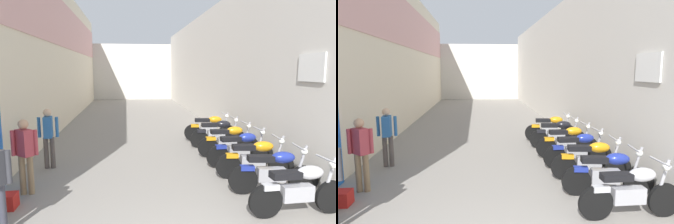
% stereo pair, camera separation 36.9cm
% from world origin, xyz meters
% --- Properties ---
extents(ground_plane, '(39.10, 39.10, 0.00)m').
position_xyz_m(ground_plane, '(0.00, 9.55, 0.00)').
color(ground_plane, gray).
extents(building_left, '(0.45, 23.10, 6.37)m').
position_xyz_m(building_left, '(-3.53, 11.50, 3.22)').
color(building_left, beige).
rests_on(building_left, ground).
extents(building_right, '(0.45, 23.10, 5.38)m').
position_xyz_m(building_right, '(3.54, 11.54, 2.69)').
color(building_right, beige).
rests_on(building_right, ground).
extents(building_far_end, '(9.68, 2.00, 4.76)m').
position_xyz_m(building_far_end, '(0.00, 24.10, 2.38)').
color(building_far_end, beige).
rests_on(building_far_end, ground).
extents(motorcycle_nearest, '(1.85, 0.58, 1.04)m').
position_xyz_m(motorcycle_nearest, '(2.40, 1.73, 0.50)').
color(motorcycle_nearest, black).
rests_on(motorcycle_nearest, ground).
extents(motorcycle_second, '(1.84, 0.58, 1.04)m').
position_xyz_m(motorcycle_second, '(2.40, 2.65, 0.50)').
color(motorcycle_second, black).
rests_on(motorcycle_second, ground).
extents(motorcycle_third, '(1.85, 0.58, 1.04)m').
position_xyz_m(motorcycle_third, '(2.40, 3.54, 0.50)').
color(motorcycle_third, black).
rests_on(motorcycle_third, ground).
extents(motorcycle_fourth, '(1.85, 0.58, 1.04)m').
position_xyz_m(motorcycle_fourth, '(2.40, 4.44, 0.50)').
color(motorcycle_fourth, black).
rests_on(motorcycle_fourth, ground).
extents(motorcycle_fifth, '(1.85, 0.58, 1.04)m').
position_xyz_m(motorcycle_fifth, '(2.40, 5.36, 0.50)').
color(motorcycle_fifth, black).
rests_on(motorcycle_fifth, ground).
extents(motorcycle_sixth, '(1.85, 0.58, 1.04)m').
position_xyz_m(motorcycle_sixth, '(2.40, 6.40, 0.50)').
color(motorcycle_sixth, black).
rests_on(motorcycle_sixth, ground).
extents(motorcycle_seventh, '(1.85, 0.58, 1.04)m').
position_xyz_m(motorcycle_seventh, '(2.40, 7.34, 0.50)').
color(motorcycle_seventh, black).
rests_on(motorcycle_seventh, ground).
extents(pedestrian_mid_alley, '(0.52, 0.38, 1.57)m').
position_xyz_m(pedestrian_mid_alley, '(-2.64, 3.36, 0.92)').
color(pedestrian_mid_alley, '#8C7251').
rests_on(pedestrian_mid_alley, ground).
extents(pedestrian_further_down, '(0.52, 0.36, 1.57)m').
position_xyz_m(pedestrian_further_down, '(-2.59, 5.01, 0.92)').
color(pedestrian_further_down, '#564C47').
rests_on(pedestrian_further_down, ground).
extents(plastic_crate, '(0.44, 0.32, 0.28)m').
position_xyz_m(plastic_crate, '(-2.86, 2.72, 0.14)').
color(plastic_crate, red).
rests_on(plastic_crate, ground).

